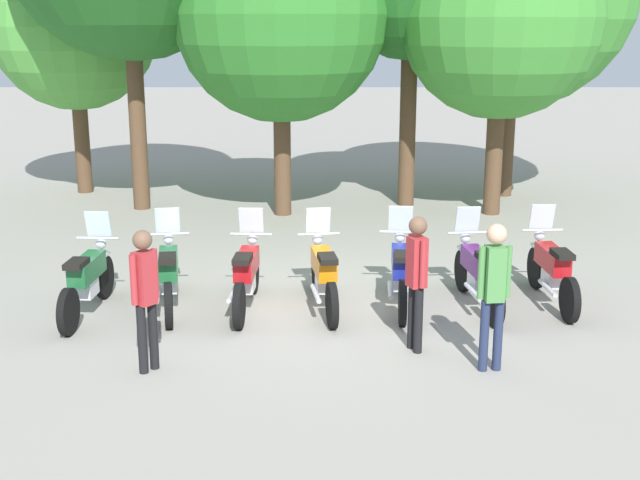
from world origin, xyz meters
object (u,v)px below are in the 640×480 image
Objects in this scene: motorcycle_0 at (83,279)px; motorcycle_1 at (165,274)px; person_2 at (490,285)px; motorcycle_2 at (243,274)px; tree_2 at (276,15)px; motorcycle_4 at (397,271)px; tree_0 at (69,27)px; motorcycle_6 at (547,269)px; person_1 at (141,290)px; motorcycle_3 at (320,274)px; motorcycle_5 at (473,272)px; person_0 at (413,273)px; tree_4 at (497,18)px.

motorcycle_0 is 1.13m from motorcycle_1.
person_2 is (4.22, -2.24, 0.55)m from motorcycle_1.
tree_2 is at bearing 0.36° from motorcycle_2.
motorcycle_4 is 0.38× the size of tree_0.
motorcycle_6 is 6.01m from person_1.
motorcycle_3 is 0.34× the size of tree_2.
tree_0 reaches higher than motorcycle_4.
tree_0 is at bearing 36.96° from motorcycle_5.
motorcycle_6 is 1.26× the size of person_0.
person_2 is (1.98, -2.24, 0.55)m from motorcycle_3.
motorcycle_0 is at bearing 98.86° from motorcycle_2.
tree_0 is (-6.88, 10.05, 2.86)m from person_0.
motorcycle_1 is 1.00× the size of motorcycle_3.
motorcycle_0 is 2.24m from motorcycle_2.
motorcycle_5 is 1.26× the size of person_1.
person_2 is at bearing -146.14° from motorcycle_3.
tree_2 reaches higher than motorcycle_6.
motorcycle_4 is at bearing -71.60° from tree_2.
motorcycle_3 is at bearing 85.31° from motorcycle_5.
motorcycle_0 and motorcycle_2 have the same top height.
motorcycle_0 is 1.01× the size of motorcycle_1.
motorcycle_3 and motorcycle_4 have the same top height.
person_2 is at bearing 167.13° from motorcycle_5.
tree_2 reaches higher than person_2.
motorcycle_3 is 3.04m from person_2.
person_0 is at bearing -55.60° from tree_0.
person_1 is (-3.24, -0.64, -0.01)m from person_0.
tree_2 reaches higher than tree_4.
tree_4 is (9.37, -2.34, 0.20)m from tree_0.
motorcycle_3 is at bearing 103.63° from person_0.
motorcycle_0 is 7.68m from tree_2.
person_1 reaches higher than motorcycle_0.
motorcycle_0 and motorcycle_3 have the same top height.
tree_0 reaches higher than motorcycle_2.
tree_2 reaches higher than motorcycle_5.
person_2 reaches higher than motorcycle_1.
motorcycle_1 is at bearing 95.37° from motorcycle_4.
motorcycle_4 is (2.23, 0.13, 0.00)m from motorcycle_2.
motorcycle_2 is 1.21× the size of person_2.
motorcycle_2 is at bearing -99.66° from motorcycle_1.
person_2 reaches higher than person_1.
motorcycle_0 is at bearing 98.04° from motorcycle_4.
motorcycle_0 is at bearing 141.25° from person_0.
motorcycle_2 is at bearing 47.09° from person_2.
motorcycle_5 is 4.94m from person_1.
tree_2 is at bearing 11.71° from person_2.
motorcycle_0 is 9.62m from tree_0.
motorcycle_2 is 2.24m from motorcycle_4.
tree_2 is at bearing 20.65° from motorcycle_5.
tree_4 is at bearing -38.43° from motorcycle_3.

